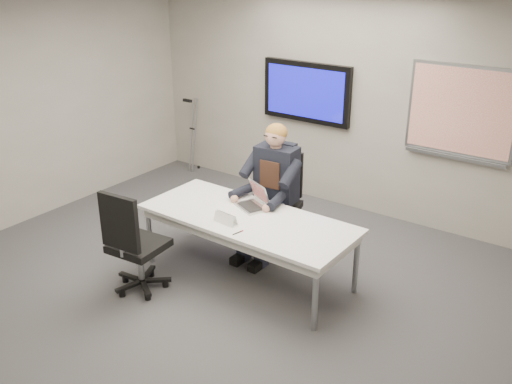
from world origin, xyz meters
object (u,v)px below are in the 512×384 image
Objects in this scene: laptop at (254,201)px; office_chair_near at (137,260)px; conference_table at (248,224)px; office_chair_far at (279,217)px; seated_person at (267,205)px.

office_chair_near is at bearing -94.55° from laptop.
office_chair_far is (-0.14, 0.81, -0.28)m from conference_table.
seated_person is at bearing 120.23° from laptop.
office_chair_far is 0.98× the size of office_chair_near.
laptop is at bearing -101.37° from office_chair_far.
seated_person is at bearing 104.60° from conference_table.
office_chair_near is (-0.75, -0.88, -0.27)m from conference_table.
conference_table is at bearing -80.85° from seated_person.
office_chair_far is at bearing 118.79° from laptop.
conference_table is 5.19× the size of laptop.
office_chair_near is 2.55× the size of laptop.
laptop is (-0.10, 0.26, 0.14)m from conference_table.
seated_person is at bearing -118.60° from office_chair_near.
laptop is (0.64, 1.15, 0.41)m from office_chair_near.
conference_table is 0.32m from laptop.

